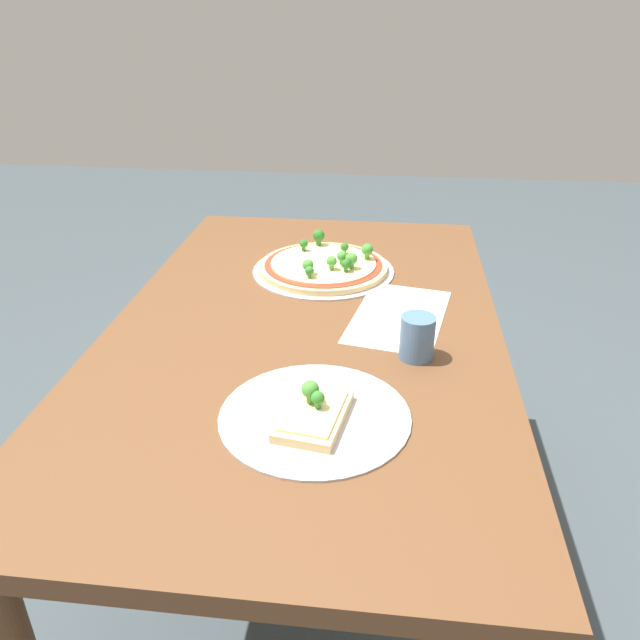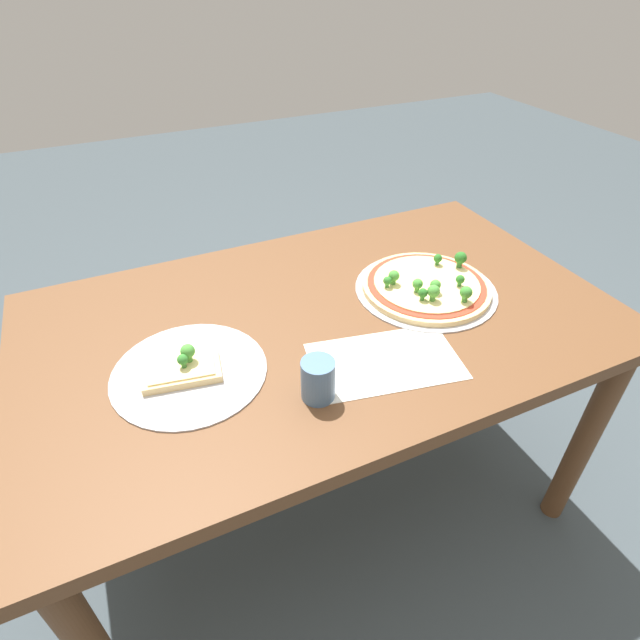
% 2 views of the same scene
% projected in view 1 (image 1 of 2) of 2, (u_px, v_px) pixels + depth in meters
% --- Properties ---
extents(ground_plane, '(8.00, 8.00, 0.00)m').
position_uv_depth(ground_plane, '(308.00, 561.00, 1.62)').
color(ground_plane, '#3D474C').
extents(dining_table, '(1.35, 0.80, 0.70)m').
position_uv_depth(dining_table, '(306.00, 358.00, 1.34)').
color(dining_table, brown).
rests_on(dining_table, ground_plane).
extents(pizza_tray_whole, '(0.35, 0.35, 0.07)m').
position_uv_depth(pizza_tray_whole, '(324.00, 266.00, 1.54)').
color(pizza_tray_whole, '#B7B7BC').
rests_on(pizza_tray_whole, dining_table).
extents(pizza_tray_slice, '(0.31, 0.31, 0.06)m').
position_uv_depth(pizza_tray_slice, '(314.00, 414.00, 1.00)').
color(pizza_tray_slice, '#B7B7BC').
rests_on(pizza_tray_slice, dining_table).
extents(drinking_cup, '(0.06, 0.06, 0.08)m').
position_uv_depth(drinking_cup, '(417.00, 337.00, 1.15)').
color(drinking_cup, '#4C7099').
rests_on(drinking_cup, dining_table).
extents(paper_menu, '(0.33, 0.24, 0.00)m').
position_uv_depth(paper_menu, '(399.00, 316.00, 1.32)').
color(paper_menu, silver).
rests_on(paper_menu, dining_table).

